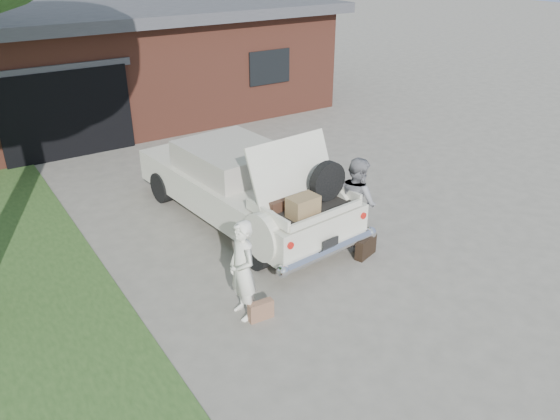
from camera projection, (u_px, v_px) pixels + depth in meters
ground at (300, 284)px, 8.86m from camera, size 90.00×90.00×0.00m
house at (116, 58)px, 17.17m from camera, size 12.80×7.80×3.30m
sedan at (242, 184)px, 10.62m from camera, size 2.42×5.26×2.05m
woman_left at (242, 271)px, 7.80m from camera, size 0.39×0.58×1.55m
woman_right at (357, 202)px, 9.70m from camera, size 0.71×0.87×1.67m
suitcase_left at (261, 310)px, 7.99m from camera, size 0.39×0.15×0.30m
suitcase_right at (366, 247)px, 9.57m from camera, size 0.50×0.29×0.37m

